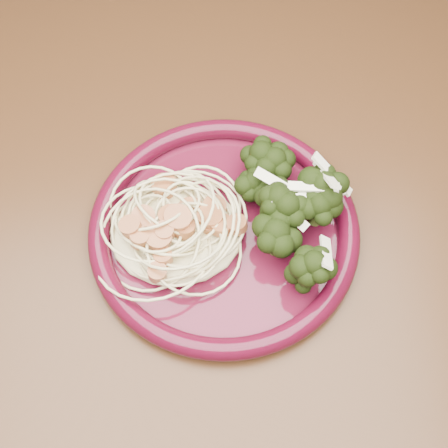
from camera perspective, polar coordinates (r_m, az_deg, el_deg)
name	(u,v)px	position (r m, az deg, el deg)	size (l,w,h in m)	color
dining_table	(207,285)	(0.68, -1.59, -5.55)	(1.20, 0.80, 0.75)	#472814
dinner_plate	(224,229)	(0.59, 0.00, -0.50)	(0.27, 0.27, 0.02)	#4A0D1F
spaghetti_pile	(176,229)	(0.58, -4.38, -0.48)	(0.13, 0.11, 0.03)	beige
scallop_cluster	(174,210)	(0.55, -4.61, 1.25)	(0.12, 0.12, 0.04)	#BF7341
broccoli_pile	(283,212)	(0.58, 5.38, 1.07)	(0.09, 0.14, 0.05)	black
onion_garnish	(285,195)	(0.55, 5.64, 2.68)	(0.06, 0.09, 0.05)	white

